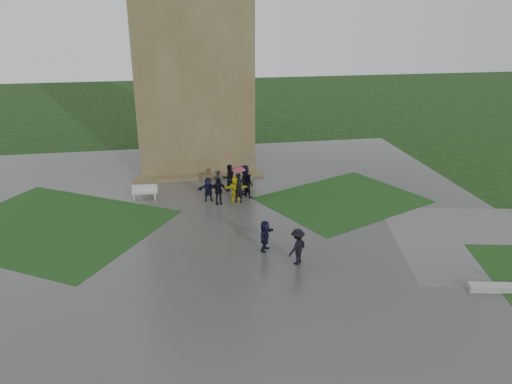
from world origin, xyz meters
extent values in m
plane|color=black|center=(0.00, 0.00, 0.00)|extent=(120.00, 120.00, 0.00)
cube|color=#393937|center=(0.00, 2.00, 0.01)|extent=(34.00, 34.00, 0.02)
cube|color=#153613|center=(-8.50, 4.00, 0.03)|extent=(14.10, 13.46, 0.01)
cube|color=#153613|center=(8.50, 5.00, 0.03)|extent=(11.12, 10.15, 0.01)
cube|color=brown|center=(0.00, 15.00, 9.00)|extent=(8.00, 8.00, 18.00)
cube|color=brown|center=(0.00, 10.60, 0.13)|extent=(9.00, 0.80, 0.22)
cube|color=#B0B0AB|center=(-3.63, 7.20, 0.48)|extent=(1.59, 0.57, 0.06)
cube|color=#B0B0AB|center=(-4.26, 7.25, 0.24)|extent=(0.11, 0.42, 0.44)
cube|color=#B0B0AB|center=(-3.01, 7.16, 0.24)|extent=(0.11, 0.42, 0.44)
cube|color=#B0B0AB|center=(-3.62, 7.43, 0.72)|extent=(1.57, 0.16, 0.42)
imported|color=black|center=(2.79, 6.58, 0.77)|extent=(0.78, 0.84, 1.51)
imported|color=black|center=(2.68, 7.21, 0.97)|extent=(1.16, 1.87, 1.90)
imported|color=black|center=(1.73, 7.90, 0.91)|extent=(0.95, 0.66, 1.77)
imported|color=#44444A|center=(0.98, 7.59, 0.77)|extent=(0.82, 1.00, 1.49)
imported|color=black|center=(0.26, 6.33, 0.77)|extent=(1.40, 0.52, 1.50)
imported|color=black|center=(0.82, 5.72, 0.86)|extent=(0.99, 0.57, 1.68)
imported|color=yellow|center=(1.90, 5.91, 0.83)|extent=(1.51, 0.55, 1.62)
imported|color=black|center=(2.07, 5.73, 0.95)|extent=(0.80, 0.71, 1.85)
imported|color=#D75878|center=(1.73, 7.90, 2.06)|extent=(1.06, 1.06, 0.97)
imported|color=#603085|center=(2.79, 6.58, 2.19)|extent=(0.94, 0.94, 0.86)
imported|color=black|center=(1.90, 5.91, 1.94)|extent=(0.67, 0.67, 0.59)
imported|color=#D75878|center=(2.07, 5.73, 1.97)|extent=(0.86, 0.86, 0.75)
imported|color=black|center=(2.45, -0.80, 0.81)|extent=(1.18, 1.53, 1.58)
imported|color=black|center=(3.69, -2.36, 0.89)|extent=(1.24, 1.17, 1.75)
camera|label=1|loc=(-1.77, -22.46, 11.46)|focal=35.00mm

